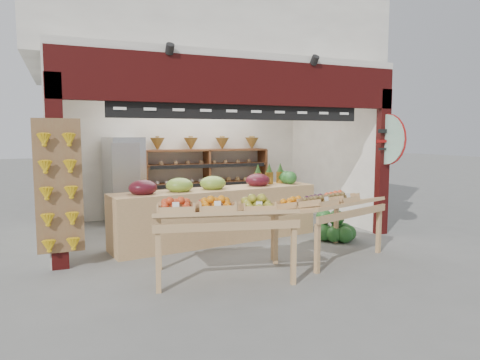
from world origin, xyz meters
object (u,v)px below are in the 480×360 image
refrigerator (124,180)px  display_table_right (324,204)px  cardboard_stack (147,218)px  watermelon_pile (335,229)px  back_shelving (207,168)px  display_table_left (213,211)px  mid_counter (217,213)px

refrigerator → display_table_right: (2.42, -3.80, -0.08)m
cardboard_stack → watermelon_pile: 3.50m
back_shelving → display_table_left: size_ratio=1.49×
back_shelving → display_table_left: back_shelving is taller
cardboard_stack → display_table_right: size_ratio=0.62×
cardboard_stack → mid_counter: (0.99, -1.22, 0.23)m
refrigerator → display_table_right: 4.50m
refrigerator → cardboard_stack: refrigerator is taller
display_table_right → mid_counter: bearing=127.6°
back_shelving → cardboard_stack: size_ratio=2.50×
refrigerator → mid_counter: (1.26, -2.29, -0.39)m
back_shelving → watermelon_pile: (1.34, -3.10, -0.88)m
cardboard_stack → mid_counter: bearing=-50.8°
mid_counter → display_table_right: 1.93m
refrigerator → display_table_left: refrigerator is taller
refrigerator → display_table_left: (0.59, -4.03, -0.03)m
refrigerator → watermelon_pile: 4.43m
mid_counter → watermelon_pile: mid_counter is taller
refrigerator → display_table_left: bearing=-95.9°
back_shelving → watermelon_pile: size_ratio=3.94×
cardboard_stack → mid_counter: mid_counter is taller
back_shelving → mid_counter: back_shelving is taller
back_shelving → cardboard_stack: 2.14m
mid_counter → display_table_right: bearing=-52.4°
cardboard_stack → watermelon_pile: cardboard_stack is taller
mid_counter → display_table_right: mid_counter is taller
mid_counter → display_table_left: (-0.67, -1.74, 0.36)m
display_table_right → watermelon_pile: bearing=46.2°
display_table_left → watermelon_pile: (2.61, 1.04, -0.66)m
refrigerator → cardboard_stack: size_ratio=1.57×
display_table_right → watermelon_pile: (0.78, 0.81, -0.61)m
back_shelving → refrigerator: (-1.85, -0.11, -0.18)m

